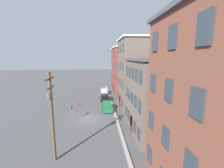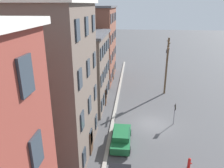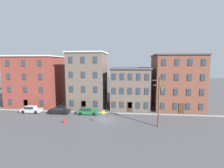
% 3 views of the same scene
% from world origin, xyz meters
% --- Properties ---
extents(ground_plane, '(200.00, 200.00, 0.00)m').
position_xyz_m(ground_plane, '(0.00, 0.00, 0.00)').
color(ground_plane, '#4C4C4F').
extents(kerb_strip, '(56.00, 0.36, 0.16)m').
position_xyz_m(kerb_strip, '(0.00, 4.50, 0.08)').
color(kerb_strip, '#9E998E').
rests_on(kerb_strip, ground_plane).
extents(apartment_corner, '(12.31, 10.40, 12.56)m').
position_xyz_m(apartment_corner, '(-19.60, 10.94, 6.29)').
color(apartment_corner, brown).
rests_on(apartment_corner, ground_plane).
extents(apartment_midblock, '(8.83, 9.91, 13.39)m').
position_xyz_m(apartment_midblock, '(-5.68, 10.69, 6.71)').
color(apartment_midblock, '#66564C').
rests_on(apartment_midblock, ground_plane).
extents(apartment_far, '(9.38, 10.57, 9.67)m').
position_xyz_m(apartment_far, '(4.77, 11.02, 4.85)').
color(apartment_far, '#66564C').
rests_on(apartment_far, ground_plane).
extents(apartment_annex, '(11.08, 12.44, 12.77)m').
position_xyz_m(apartment_annex, '(15.75, 11.96, 6.40)').
color(apartment_annex, brown).
rests_on(apartment_annex, ground_plane).
extents(car_silver, '(4.40, 1.92, 1.43)m').
position_xyz_m(car_silver, '(-16.68, 3.19, 0.75)').
color(car_silver, '#B7B7BC').
rests_on(car_silver, ground_plane).
extents(car_black, '(4.40, 1.92, 1.43)m').
position_xyz_m(car_black, '(-10.19, 3.12, 0.75)').
color(car_black, black).
rests_on(car_black, ground_plane).
extents(car_green, '(4.40, 1.92, 1.43)m').
position_xyz_m(car_green, '(-4.08, 3.28, 0.75)').
color(car_green, '#1E6638').
rests_on(car_green, ground_plane).
extents(caution_sign, '(0.92, 0.08, 2.64)m').
position_xyz_m(caution_sign, '(0.22, -2.48, 1.76)').
color(caution_sign, slate).
rests_on(caution_sign, ground_plane).
extents(utility_pole, '(2.40, 0.44, 8.53)m').
position_xyz_m(utility_pole, '(9.63, -2.57, 4.80)').
color(utility_pole, brown).
rests_on(utility_pole, ground_plane).
extents(fire_hydrant, '(0.24, 0.34, 0.96)m').
position_xyz_m(fire_hydrant, '(-6.90, -2.62, 0.48)').
color(fire_hydrant, red).
rests_on(fire_hydrant, ground_plane).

